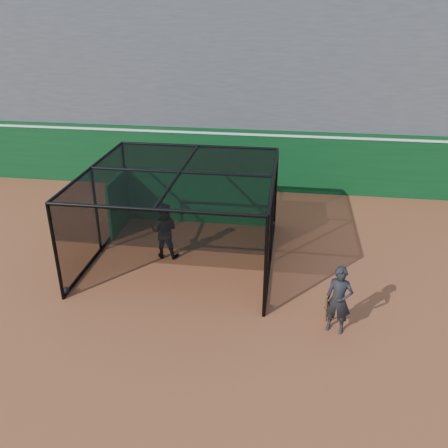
# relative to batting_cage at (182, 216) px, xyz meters

# --- Properties ---
(ground) EXTENTS (120.00, 120.00, 0.00)m
(ground) POSITION_rel_batting_cage_xyz_m (0.45, -2.44, -1.36)
(ground) COLOR brown
(ground) RESTS_ON ground
(outfield_wall) EXTENTS (50.00, 0.50, 2.50)m
(outfield_wall) POSITION_rel_batting_cage_xyz_m (0.45, 6.06, -0.08)
(outfield_wall) COLOR #0A3917
(outfield_wall) RESTS_ON ground
(grandstand) EXTENTS (50.00, 7.85, 8.95)m
(grandstand) POSITION_rel_batting_cage_xyz_m (0.45, 9.83, 3.11)
(grandstand) COLOR #4C4C4F
(grandstand) RESTS_ON ground
(batting_cage) EXTENTS (5.37, 5.42, 2.73)m
(batting_cage) POSITION_rel_batting_cage_xyz_m (0.00, 0.00, 0.00)
(batting_cage) COLOR black
(batting_cage) RESTS_ON ground
(batter) EXTENTS (0.84, 0.66, 1.73)m
(batter) POSITION_rel_batting_cage_xyz_m (-0.56, -0.04, -0.50)
(batter) COLOR black
(batter) RESTS_ON ground
(on_deck_player) EXTENTS (0.71, 0.55, 1.71)m
(on_deck_player) POSITION_rel_batting_cage_xyz_m (4.36, -2.99, -0.51)
(on_deck_player) COLOR black
(on_deck_player) RESTS_ON ground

